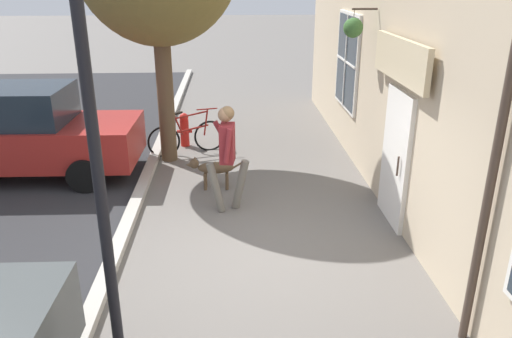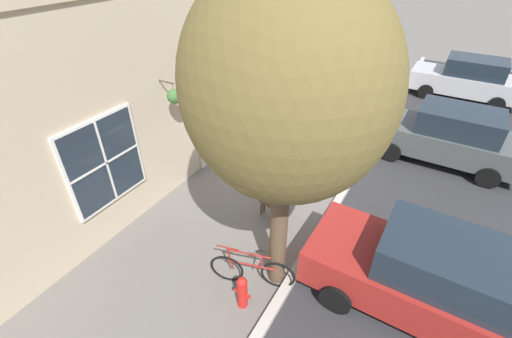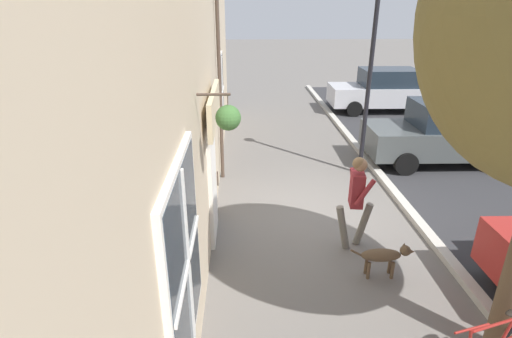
% 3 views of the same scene
% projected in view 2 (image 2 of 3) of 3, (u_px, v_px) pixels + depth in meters
% --- Properties ---
extents(ground_plane, '(90.00, 90.00, 0.00)m').
position_uv_depth(ground_plane, '(284.00, 167.00, 10.56)').
color(ground_plane, '#66605B').
extents(curb_and_road, '(10.10, 28.00, 0.12)m').
position_uv_depth(curb_and_road, '(504.00, 236.00, 8.13)').
color(curb_and_road, '#B2ADA3').
rests_on(curb_and_road, ground_plane).
extents(storefront_facade, '(0.95, 18.00, 5.19)m').
position_uv_depth(storefront_facade, '(216.00, 72.00, 10.05)').
color(storefront_facade, '#C6B293').
rests_on(storefront_facade, ground_plane).
extents(pedestrian_walking, '(0.72, 0.59, 1.78)m').
position_uv_depth(pedestrian_walking, '(279.00, 161.00, 8.89)').
color(pedestrian_walking, '#6B665B').
rests_on(pedestrian_walking, ground_plane).
extents(dog_on_leash, '(1.07, 0.24, 0.61)m').
position_uv_depth(dog_on_leash, '(272.00, 204.00, 8.51)').
color(dog_on_leash, brown).
rests_on(dog_on_leash, ground_plane).
extents(street_tree_by_curb, '(3.20, 2.88, 5.89)m').
position_uv_depth(street_tree_by_curb, '(283.00, 100.00, 4.91)').
color(street_tree_by_curb, brown).
rests_on(street_tree_by_curb, ground_plane).
extents(leaning_bicycle, '(1.66, 0.60, 1.00)m').
position_uv_depth(leaning_bicycle, '(252.00, 270.00, 6.86)').
color(leaning_bicycle, black).
rests_on(leaning_bicycle, ground_plane).
extents(parked_car_nearest_curb, '(4.33, 1.99, 1.75)m').
position_uv_depth(parked_car_nearest_curb, '(432.00, 278.00, 6.10)').
color(parked_car_nearest_curb, maroon).
rests_on(parked_car_nearest_curb, ground_plane).
extents(parked_car_mid_block, '(4.33, 1.99, 1.75)m').
position_uv_depth(parked_car_mid_block, '(448.00, 136.00, 10.42)').
color(parked_car_mid_block, '#474C4C').
rests_on(parked_car_mid_block, ground_plane).
extents(parked_car_far_end, '(4.33, 1.99, 1.75)m').
position_uv_depth(parked_car_far_end, '(468.00, 79.00, 14.54)').
color(parked_car_far_end, '#B7B7BC').
rests_on(parked_car_far_end, ground_plane).
extents(street_lamp, '(0.32, 0.32, 4.98)m').
position_uv_depth(street_lamp, '(373.00, 50.00, 9.65)').
color(street_lamp, black).
rests_on(street_lamp, ground_plane).
extents(fire_hydrant, '(0.34, 0.20, 0.77)m').
position_uv_depth(fire_hydrant, '(242.00, 292.00, 6.43)').
color(fire_hydrant, red).
rests_on(fire_hydrant, ground_plane).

